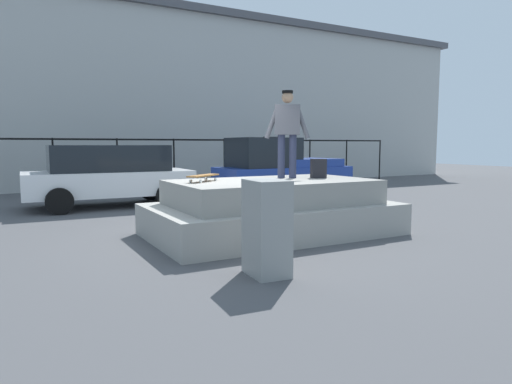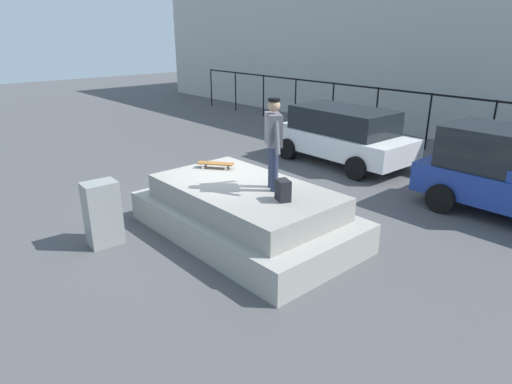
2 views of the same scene
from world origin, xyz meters
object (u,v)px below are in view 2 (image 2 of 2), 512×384
Objects in this scene: backpack at (283,190)px; car_white_hatchback_near at (342,134)px; skateboarder at (273,138)px; skateboard at (216,164)px; utility_box at (103,214)px.

car_white_hatchback_near is (-2.90, 5.37, -0.32)m from backpack.
car_white_hatchback_near is (-2.35, 5.09, -1.10)m from skateboarder.
backpack is 0.09× the size of car_white_hatchback_near.
backpack is at bearing -6.56° from skateboard.
skateboarder is 5.72m from car_white_hatchback_near.
skateboard is at bearing -179.46° from skateboarder.
utility_box is at bearing -86.62° from car_white_hatchback_near.
car_white_hatchback_near is at bearing 139.77° from backpack.
skateboarder is 1.95m from skateboard.
utility_box is (-1.91, -2.50, -1.37)m from skateboarder.
backpack reaches higher than skateboard.
skateboard is 2.54m from utility_box.
skateboarder is 1.37× the size of utility_box.
car_white_hatchback_near is 3.53× the size of utility_box.
utility_box is at bearing -116.36° from backpack.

